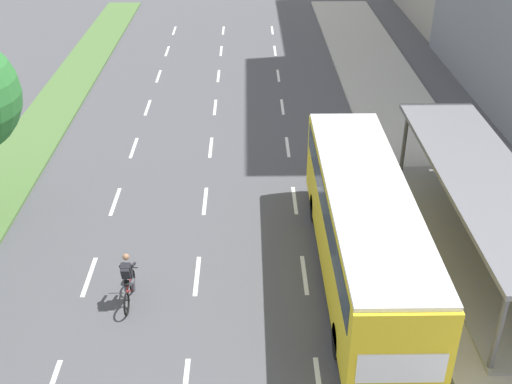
% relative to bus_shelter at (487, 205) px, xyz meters
% --- Properties ---
extents(median_strip, '(2.60, 52.00, 0.12)m').
position_rel_bus_shelter_xyz_m(median_strip, '(-17.83, 9.06, -1.81)').
color(median_strip, '#4C7038').
rests_on(median_strip, ground).
extents(sidewalk_right, '(4.50, 52.00, 0.15)m').
position_rel_bus_shelter_xyz_m(sidewalk_right, '(-0.28, 9.06, -1.79)').
color(sidewalk_right, '#ADAAA3').
rests_on(sidewalk_right, ground).
extents(lane_divider_left, '(0.14, 44.67, 0.01)m').
position_rel_bus_shelter_xyz_m(lane_divider_left, '(-13.03, 5.89, -1.86)').
color(lane_divider_left, white).
rests_on(lane_divider_left, ground).
extents(lane_divider_center, '(0.14, 44.67, 0.01)m').
position_rel_bus_shelter_xyz_m(lane_divider_center, '(-9.53, 5.89, -1.86)').
color(lane_divider_center, white).
rests_on(lane_divider_center, ground).
extents(lane_divider_right, '(0.14, 44.67, 0.01)m').
position_rel_bus_shelter_xyz_m(lane_divider_right, '(-6.03, 5.89, -1.86)').
color(lane_divider_right, white).
rests_on(lane_divider_right, ground).
extents(bus_shelter, '(2.90, 12.00, 2.86)m').
position_rel_bus_shelter_xyz_m(bus_shelter, '(0.00, 0.00, 0.00)').
color(bus_shelter, gray).
rests_on(bus_shelter, sidewalk_right).
extents(bus, '(2.54, 11.29, 3.37)m').
position_rel_bus_shelter_xyz_m(bus, '(-4.28, -1.32, 0.20)').
color(bus, yellow).
rests_on(bus, ground).
extents(cyclist, '(0.46, 1.82, 1.71)m').
position_rel_bus_shelter_xyz_m(cyclist, '(-11.49, -2.46, -1.08)').
color(cyclist, black).
rests_on(cyclist, ground).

